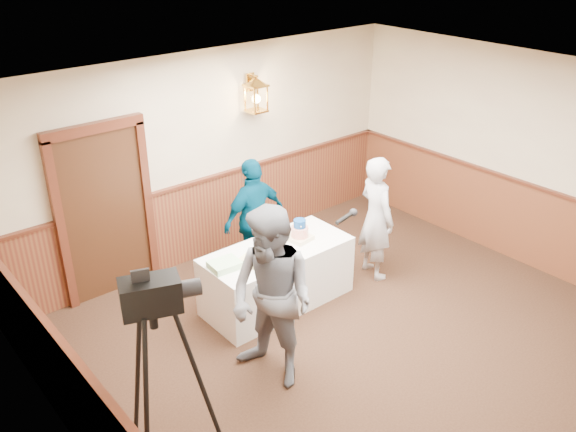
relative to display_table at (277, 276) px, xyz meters
name	(u,v)px	position (x,y,z in m)	size (l,w,h in m)	color
ground	(409,375)	(0.21, -1.90, -0.38)	(7.00, 7.00, 0.00)	black
room_shell	(383,230)	(0.15, -1.45, 1.15)	(6.02, 7.02, 2.81)	tan
display_table	(277,276)	(0.00, 0.00, 0.00)	(1.80, 0.80, 0.75)	white
tiered_cake	(300,232)	(0.34, -0.01, 0.48)	(0.29, 0.29, 0.27)	beige
sheet_cake_yellow	(258,258)	(-0.35, -0.09, 0.41)	(0.37, 0.29, 0.08)	#D9C482
sheet_cake_green	(225,265)	(-0.72, 0.03, 0.41)	(0.33, 0.26, 0.08)	#A0E2A0
interviewer	(272,299)	(-0.88, -1.01, 0.57)	(1.61, 1.03, 1.89)	slate
baker	(376,218)	(1.39, -0.28, 0.44)	(0.60, 0.39, 1.64)	#A9A9AF
assistant_p	(254,218)	(0.22, 0.74, 0.42)	(0.94, 0.39, 1.60)	#003650
tv_camera_rig	(161,386)	(-2.24, -1.28, 0.45)	(0.72, 0.67, 1.84)	black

